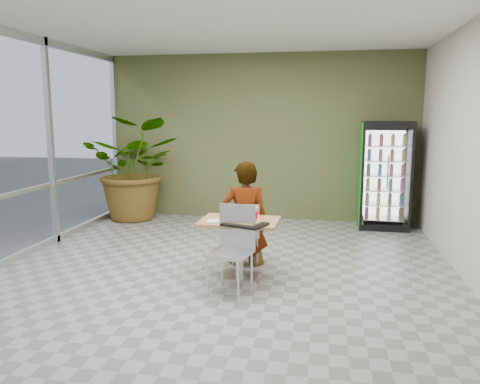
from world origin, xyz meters
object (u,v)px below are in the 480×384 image
soda_cup (254,214)px  potted_plant (136,168)px  chair_near (234,241)px  beverage_fridge (385,175)px  dining_table (239,237)px  seated_woman (245,224)px  chair_far (245,229)px  cafeteria_tray (245,224)px

soda_cup → potted_plant: (-2.78, 3.02, 0.17)m
chair_near → potted_plant: 4.33m
beverage_fridge → potted_plant: potted_plant is taller
dining_table → beverage_fridge: size_ratio=0.51×
dining_table → potted_plant: size_ratio=0.49×
seated_woman → potted_plant: potted_plant is taller
dining_table → soda_cup: size_ratio=5.70×
chair_far → beverage_fridge: beverage_fridge is taller
cafeteria_tray → potted_plant: size_ratio=0.24×
dining_table → chair_far: (-0.01, 0.54, -0.03)m
chair_near → potted_plant: bearing=140.9°
chair_near → seated_woman: bearing=105.6°
dining_table → soda_cup: bearing=-6.0°
chair_far → seated_woman: 0.07m
cafeteria_tray → chair_near: bearing=-122.5°
dining_table → cafeteria_tray: 0.37m
chair_far → seated_woman: bearing=-81.7°
soda_cup → beverage_fridge: beverage_fridge is taller
seated_woman → beverage_fridge: 3.31m
chair_near → soda_cup: (0.17, 0.42, 0.24)m
chair_near → seated_woman: 1.01m
soda_cup → beverage_fridge: 3.65m
cafeteria_tray → beverage_fridge: bearing=59.4°
soda_cup → potted_plant: bearing=132.6°
chair_near → dining_table: bearing=105.1°
cafeteria_tray → soda_cup: bearing=75.4°
dining_table → seated_woman: seated_woman is taller
chair_far → potted_plant: 3.61m
cafeteria_tray → potted_plant: 4.26m
potted_plant → beverage_fridge: bearing=1.1°
chair_near → cafeteria_tray: size_ratio=2.11×
potted_plant → cafeteria_tray: bearing=-50.4°
chair_near → cafeteria_tray: 0.26m
chair_far → soda_cup: soda_cup is taller
dining_table → seated_woman: (-0.02, 0.58, 0.03)m
dining_table → chair_far: size_ratio=1.13×
seated_woman → chair_near: bearing=85.1°
seated_woman → soda_cup: bearing=102.0°
seated_woman → potted_plant: size_ratio=0.86×
chair_near → chair_far: bearing=105.1°
chair_near → beverage_fridge: (2.09, 3.52, 0.37)m
soda_cup → beverage_fridge: size_ratio=0.09×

